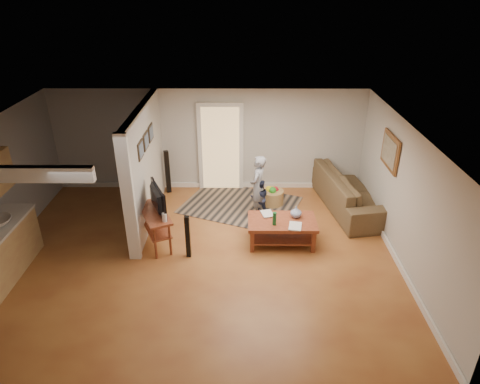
% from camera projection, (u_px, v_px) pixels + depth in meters
% --- Properties ---
extents(ground, '(7.50, 7.50, 0.00)m').
position_uv_depth(ground, '(199.00, 255.00, 8.24)').
color(ground, brown).
rests_on(ground, ground).
extents(room_shell, '(7.54, 6.02, 2.52)m').
position_uv_depth(room_shell, '(141.00, 177.00, 7.97)').
color(room_shell, beige).
rests_on(room_shell, ground).
extents(area_rug, '(3.04, 2.66, 0.01)m').
position_uv_depth(area_rug, '(240.00, 205.00, 10.03)').
color(area_rug, black).
rests_on(area_rug, ground).
extents(sofa, '(1.52, 2.89, 0.80)m').
position_uv_depth(sofa, '(348.00, 205.00, 10.02)').
color(sofa, '#4B4625').
rests_on(sofa, ground).
extents(coffee_table, '(1.34, 0.80, 0.79)m').
position_uv_depth(coffee_table, '(283.00, 225.00, 8.44)').
color(coffee_table, '#5E2716').
rests_on(coffee_table, ground).
extents(tv_console, '(0.87, 1.22, 0.99)m').
position_uv_depth(tv_console, '(155.00, 215.00, 8.30)').
color(tv_console, '#5E2716').
rests_on(tv_console, ground).
extents(speaker_left, '(0.09, 0.09, 0.88)m').
position_uv_depth(speaker_left, '(188.00, 237.00, 8.01)').
color(speaker_left, black).
rests_on(speaker_left, ground).
extents(speaker_right, '(0.14, 0.14, 1.08)m').
position_uv_depth(speaker_right, '(167.00, 172.00, 10.41)').
color(speaker_right, black).
rests_on(speaker_right, ground).
extents(toy_basket, '(0.53, 0.53, 0.47)m').
position_uv_depth(toy_basket, '(272.00, 196.00, 10.00)').
color(toy_basket, '#8E623D').
rests_on(toy_basket, ground).
extents(child, '(0.48, 0.60, 1.41)m').
position_uv_depth(child, '(257.00, 214.00, 9.63)').
color(child, gray).
rests_on(child, ground).
extents(toddler, '(0.42, 0.33, 0.86)m').
position_uv_depth(toddler, '(259.00, 214.00, 9.63)').
color(toddler, '#212945').
rests_on(toddler, ground).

